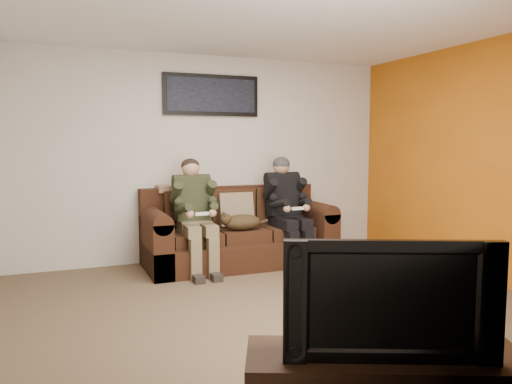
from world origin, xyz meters
name	(u,v)px	position (x,y,z in m)	size (l,w,h in m)	color
floor	(277,311)	(0.00, 0.00, 0.00)	(5.00, 5.00, 0.00)	brown
ceiling	(279,12)	(0.00, 0.00, 2.60)	(5.00, 5.00, 0.00)	silver
wall_back	(206,158)	(0.00, 2.25, 1.30)	(5.00, 5.00, 0.00)	beige
wall_front	(484,188)	(0.00, -2.25, 1.30)	(5.00, 5.00, 0.00)	beige
wall_right	(493,162)	(2.50, 0.00, 1.30)	(4.50, 4.50, 0.00)	beige
accent_wall_right	(493,162)	(2.49, 0.00, 1.30)	(4.50, 4.50, 0.00)	#B86112
sofa	(237,235)	(0.28, 1.83, 0.35)	(2.29, 0.99, 0.94)	#341B0F
throw_pillow	(236,210)	(0.28, 1.87, 0.67)	(0.44, 0.12, 0.42)	#857257
throw_blanket	(176,188)	(-0.42, 2.12, 0.94)	(0.47, 0.23, 0.08)	tan
person_left	(195,208)	(-0.31, 1.64, 0.74)	(0.51, 0.87, 1.31)	#796B4B
person_right	(287,203)	(0.87, 1.64, 0.75)	(0.51, 0.86, 1.32)	black
cat	(241,222)	(0.23, 1.57, 0.56)	(0.66, 0.26, 0.24)	#4C391E
framed_poster	(212,95)	(0.08, 2.22, 2.10)	(1.25, 0.05, 0.52)	black
television	(387,296)	(-0.29, -1.95, 0.74)	(1.05, 0.14, 0.60)	black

